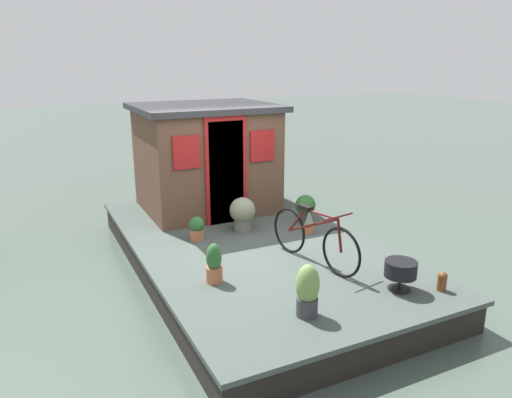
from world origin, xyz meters
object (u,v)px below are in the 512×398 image
(potted_plant_succulent, at_px, (214,264))
(potted_plant_basil, at_px, (309,222))
(potted_plant_thyme, at_px, (197,228))
(potted_plant_lavender, at_px, (305,207))
(potted_plant_rosemary, at_px, (242,213))
(charcoal_grill, at_px, (401,270))
(mooring_bollard, at_px, (442,280))
(houseboat_cabin, at_px, (206,157))
(potted_plant_sage, at_px, (307,291))
(bicycle, at_px, (314,238))

(potted_plant_succulent, height_order, potted_plant_basil, potted_plant_succulent)
(potted_plant_basil, distance_m, potted_plant_thyme, 1.76)
(potted_plant_succulent, xyz_separation_m, potted_plant_lavender, (1.46, -2.21, 0.02))
(potted_plant_rosemary, relative_size, charcoal_grill, 1.44)
(mooring_bollard, bearing_deg, charcoal_grill, 61.50)
(potted_plant_basil, bearing_deg, potted_plant_thyme, 74.09)
(charcoal_grill, distance_m, mooring_bollard, 0.51)
(potted_plant_thyme, relative_size, potted_plant_lavender, 0.78)
(potted_plant_thyme, relative_size, mooring_bollard, 1.54)
(potted_plant_rosemary, bearing_deg, mooring_bollard, -156.76)
(houseboat_cabin, height_order, potted_plant_sage, houseboat_cabin)
(houseboat_cabin, distance_m, bicycle, 3.08)
(potted_plant_succulent, distance_m, potted_plant_rosemary, 1.87)
(potted_plant_succulent, distance_m, mooring_bollard, 2.72)
(potted_plant_rosemary, relative_size, mooring_bollard, 2.31)
(potted_plant_sage, relative_size, mooring_bollard, 2.47)
(potted_plant_rosemary, relative_size, potted_plant_lavender, 1.17)
(potted_plant_sage, bearing_deg, potted_plant_thyme, 6.59)
(potted_plant_lavender, bearing_deg, potted_plant_basil, 155.08)
(charcoal_grill, bearing_deg, potted_plant_basil, -2.24)
(potted_plant_basil, xyz_separation_m, potted_plant_thyme, (0.48, 1.70, 0.01))
(potted_plant_basil, relative_size, potted_plant_thyme, 1.04)
(bicycle, xyz_separation_m, potted_plant_thyme, (1.52, 1.10, -0.18))
(houseboat_cabin, relative_size, bicycle, 1.48)
(potted_plant_sage, xyz_separation_m, charcoal_grill, (0.03, -1.31, -0.04))
(potted_plant_basil, height_order, charcoal_grill, potted_plant_basil)
(potted_plant_succulent, distance_m, potted_plant_lavender, 2.65)
(potted_plant_succulent, relative_size, potted_plant_basil, 1.33)
(potted_plant_lavender, bearing_deg, potted_plant_sage, 148.65)
(potted_plant_thyme, xyz_separation_m, charcoal_grill, (-2.62, -1.61, 0.07))
(potted_plant_lavender, height_order, charcoal_grill, potted_plant_lavender)
(bicycle, height_order, potted_plant_lavender, bicycle)
(potted_plant_succulent, xyz_separation_m, potted_plant_sage, (-1.19, -0.59, 0.05))
(charcoal_grill, bearing_deg, potted_plant_succulent, 58.62)
(bicycle, distance_m, potted_plant_sage, 1.38)
(potted_plant_thyme, distance_m, charcoal_grill, 3.08)
(bicycle, xyz_separation_m, potted_plant_rosemary, (1.59, 0.31, -0.06))
(potted_plant_basil, bearing_deg, bicycle, 150.31)
(bicycle, xyz_separation_m, mooring_bollard, (-1.34, -0.94, -0.24))
(houseboat_cabin, height_order, potted_plant_rosemary, houseboat_cabin)
(houseboat_cabin, bearing_deg, potted_plant_thyme, 153.92)
(potted_plant_sage, distance_m, mooring_bollard, 1.76)
(bicycle, distance_m, mooring_bollard, 1.65)
(bicycle, distance_m, potted_plant_lavender, 1.73)
(potted_plant_thyme, bearing_deg, potted_plant_sage, -173.41)
(potted_plant_thyme, bearing_deg, potted_plant_rosemary, -85.27)
(potted_plant_sage, bearing_deg, potted_plant_rosemary, -10.13)
(potted_plant_lavender, bearing_deg, mooring_bollard, -177.42)
(bicycle, xyz_separation_m, potted_plant_succulent, (0.06, 1.39, -0.13))
(potted_plant_lavender, relative_size, charcoal_grill, 1.23)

